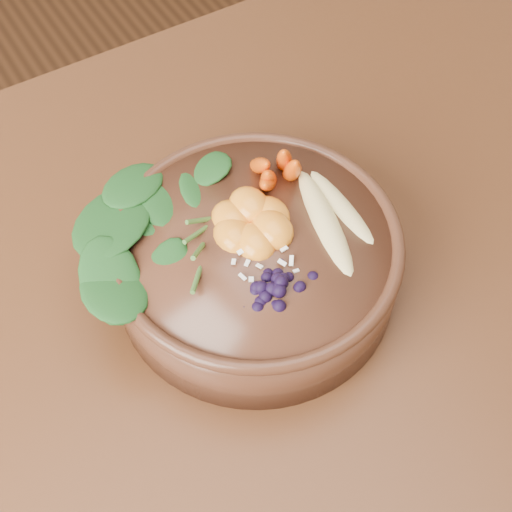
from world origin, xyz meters
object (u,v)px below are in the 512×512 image
at_px(stoneware_bowl, 256,262).
at_px(banana_halves, 334,205).
at_px(carrot_cluster, 279,143).
at_px(blueberry_pile, 281,274).
at_px(mandarin_cluster, 252,214).
at_px(dining_table, 338,302).
at_px(kale_heap, 193,192).

bearing_deg(stoneware_bowl, banana_halves, -9.18).
height_order(carrot_cluster, blueberry_pile, carrot_cluster).
distance_m(banana_halves, mandarin_cluster, 0.08).
bearing_deg(carrot_cluster, dining_table, -56.43).
distance_m(kale_heap, banana_halves, 0.14).
distance_m(stoneware_bowl, banana_halves, 0.10).
relative_size(kale_heap, blueberry_pile, 1.42).
relative_size(dining_table, mandarin_cluster, 17.67).
xyz_separation_m(stoneware_bowl, blueberry_pile, (-0.01, -0.06, 0.06)).
bearing_deg(mandarin_cluster, kale_heap, 126.30).
bearing_deg(stoneware_bowl, dining_table, -12.29).
bearing_deg(mandarin_cluster, banana_halves, -21.67).
distance_m(mandarin_cluster, blueberry_pile, 0.08).
height_order(kale_heap, mandarin_cluster, kale_heap).
height_order(stoneware_bowl, kale_heap, kale_heap).
distance_m(kale_heap, mandarin_cluster, 0.06).
bearing_deg(stoneware_bowl, carrot_cluster, 44.39).
bearing_deg(banana_halves, blueberry_pile, -141.51).
xyz_separation_m(kale_heap, banana_halves, (0.11, -0.08, -0.01)).
distance_m(stoneware_bowl, kale_heap, 0.10).
xyz_separation_m(banana_halves, blueberry_pile, (-0.09, -0.05, 0.01)).
relative_size(kale_heap, mandarin_cluster, 2.07).
bearing_deg(blueberry_pile, banana_halves, 26.57).
bearing_deg(mandarin_cluster, dining_table, -22.28).
xyz_separation_m(stoneware_bowl, kale_heap, (-0.03, 0.07, 0.06)).
relative_size(stoneware_bowl, blueberry_pile, 2.16).
height_order(dining_table, carrot_cluster, carrot_cluster).
distance_m(stoneware_bowl, mandarin_cluster, 0.06).
bearing_deg(dining_table, kale_heap, 145.95).
height_order(carrot_cluster, mandarin_cluster, carrot_cluster).
distance_m(kale_heap, carrot_cluster, 0.10).
relative_size(mandarin_cluster, blueberry_pile, 0.69).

